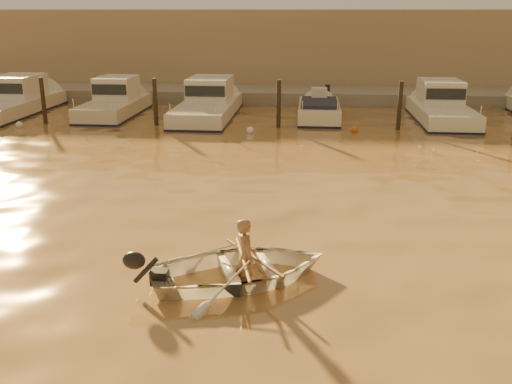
# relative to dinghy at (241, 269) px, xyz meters

# --- Properties ---
(ground_plane) EXTENTS (160.00, 160.00, 0.00)m
(ground_plane) POSITION_rel_dinghy_xyz_m (0.07, 0.66, -0.22)
(ground_plane) COLOR olive
(ground_plane) RESTS_ON ground
(dinghy) EXTENTS (3.96, 3.46, 0.68)m
(dinghy) POSITION_rel_dinghy_xyz_m (0.00, 0.00, 0.00)
(dinghy) COLOR silver
(dinghy) RESTS_ON ground_plane
(person) EXTENTS (0.54, 0.64, 1.49)m
(person) POSITION_rel_dinghy_xyz_m (0.09, 0.04, 0.22)
(person) COLOR #94684A
(person) RESTS_ON dinghy
(outboard_motor) EXTENTS (0.98, 0.72, 0.70)m
(outboard_motor) POSITION_rel_dinghy_xyz_m (-1.38, -0.59, 0.06)
(outboard_motor) COLOR black
(outboard_motor) RESTS_ON dinghy
(oar_port) EXTENTS (1.25, 1.76, 0.13)m
(oar_port) POSITION_rel_dinghy_xyz_m (0.23, 0.10, 0.20)
(oar_port) COLOR brown
(oar_port) RESTS_ON dinghy
(oar_starboard) EXTENTS (0.53, 2.06, 0.13)m
(oar_starboard) POSITION_rel_dinghy_xyz_m (0.05, 0.02, 0.20)
(oar_starboard) COLOR brown
(oar_starboard) RESTS_ON dinghy
(moored_boat_0) EXTENTS (2.46, 7.75, 1.75)m
(moored_boat_0) POSITION_rel_dinghy_xyz_m (-13.07, 16.66, 0.40)
(moored_boat_0) COLOR silver
(moored_boat_0) RESTS_ON ground_plane
(moored_boat_1) EXTENTS (2.11, 6.33, 1.75)m
(moored_boat_1) POSITION_rel_dinghy_xyz_m (-8.04, 16.66, 0.40)
(moored_boat_1) COLOR beige
(moored_boat_1) RESTS_ON ground_plane
(moored_boat_2) EXTENTS (2.38, 7.94, 1.75)m
(moored_boat_2) POSITION_rel_dinghy_xyz_m (-3.55, 16.66, 0.40)
(moored_boat_2) COLOR silver
(moored_boat_2) RESTS_ON ground_plane
(moored_boat_3) EXTENTS (1.82, 5.36, 0.95)m
(moored_boat_3) POSITION_rel_dinghy_xyz_m (1.60, 16.66, 0.00)
(moored_boat_3) COLOR #EFE8C8
(moored_boat_3) RESTS_ON ground_plane
(moored_boat_4) EXTENTS (2.20, 6.80, 1.75)m
(moored_boat_4) POSITION_rel_dinghy_xyz_m (7.06, 16.66, 0.40)
(moored_boat_4) COLOR white
(moored_boat_4) RESTS_ON ground_plane
(piling_0) EXTENTS (0.18, 0.18, 2.20)m
(piling_0) POSITION_rel_dinghy_xyz_m (-10.43, 14.46, 0.68)
(piling_0) COLOR #2D2319
(piling_0) RESTS_ON ground_plane
(piling_1) EXTENTS (0.18, 0.18, 2.20)m
(piling_1) POSITION_rel_dinghy_xyz_m (-5.43, 14.46, 0.68)
(piling_1) COLOR #2D2319
(piling_1) RESTS_ON ground_plane
(piling_2) EXTENTS (0.18, 0.18, 2.20)m
(piling_2) POSITION_rel_dinghy_xyz_m (-0.13, 14.46, 0.68)
(piling_2) COLOR #2D2319
(piling_2) RESTS_ON ground_plane
(piling_3) EXTENTS (0.18, 0.18, 2.20)m
(piling_3) POSITION_rel_dinghy_xyz_m (4.87, 14.46, 0.68)
(piling_3) COLOR #2D2319
(piling_3) RESTS_ON ground_plane
(fender_a) EXTENTS (0.30, 0.30, 0.30)m
(fender_a) POSITION_rel_dinghy_xyz_m (-11.12, 13.45, -0.12)
(fender_a) COLOR white
(fender_a) RESTS_ON ground_plane
(fender_b) EXTENTS (0.30, 0.30, 0.30)m
(fender_b) POSITION_rel_dinghy_xyz_m (-7.27, 14.51, -0.12)
(fender_b) COLOR red
(fender_b) RESTS_ON ground_plane
(fender_c) EXTENTS (0.30, 0.30, 0.30)m
(fender_c) POSITION_rel_dinghy_xyz_m (-1.21, 13.23, -0.12)
(fender_c) COLOR white
(fender_c) RESTS_ON ground_plane
(fender_d) EXTENTS (0.30, 0.30, 0.30)m
(fender_d) POSITION_rel_dinghy_xyz_m (3.01, 13.76, -0.12)
(fender_d) COLOR #C55C17
(fender_d) RESTS_ON ground_plane
(fender_e) EXTENTS (0.30, 0.30, 0.30)m
(fender_e) POSITION_rel_dinghy_xyz_m (7.53, 13.96, -0.12)
(fender_e) COLOR silver
(fender_e) RESTS_ON ground_plane
(quay) EXTENTS (52.00, 4.00, 1.00)m
(quay) POSITION_rel_dinghy_xyz_m (0.07, 22.16, -0.07)
(quay) COLOR gray
(quay) RESTS_ON ground_plane
(waterfront_building) EXTENTS (46.00, 7.00, 4.80)m
(waterfront_building) POSITION_rel_dinghy_xyz_m (0.07, 27.66, 2.18)
(waterfront_building) COLOR #9E8466
(waterfront_building) RESTS_ON quay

